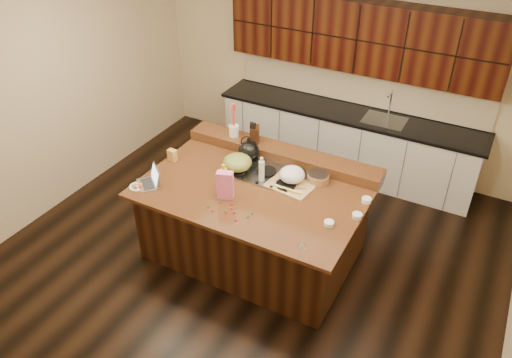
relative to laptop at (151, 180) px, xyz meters
The scene contains 33 objects.
room 1.18m from the laptop, 25.02° to the left, with size 5.52×5.02×2.72m.
island 1.23m from the laptop, 25.02° to the left, with size 2.40×1.60×0.92m.
back_ledge 1.55m from the laptop, 49.19° to the left, with size 2.40×0.30×0.12m, color black.
cooktop 1.27m from the laptop, 37.35° to the left, with size 0.92×0.52×0.05m.
back_counter 3.00m from the laptop, 64.05° to the left, with size 3.70×0.66×2.40m.
kettle 1.15m from the laptop, 51.72° to the left, with size 0.24×0.24×0.22m, color black.
green_bowl 0.96m from the laptop, 42.05° to the left, with size 0.32×0.32×0.18m, color olive.
laptop is the anchor object (origin of this frame).
oil_bottle 0.81m from the laptop, 20.33° to the left, with size 0.07×0.07×0.27m, color orange.
vinegar_bottle 1.20m from the laptop, 31.20° to the left, with size 0.06×0.06×0.25m, color silver.
wooden_tray 1.52m from the laptop, 28.55° to the left, with size 0.52×0.42×0.20m.
ramekin_a 2.22m from the laptop, 13.14° to the left, with size 0.10×0.10×0.04m, color white.
ramekin_b 1.98m from the laptop, ahead, with size 0.10×0.10×0.04m, color white.
ramekin_c 2.31m from the laptop, 20.30° to the left, with size 0.10×0.10×0.04m, color white.
strainer_bowl 1.82m from the laptop, 29.74° to the left, with size 0.24×0.24×0.09m, color #996B3F.
kitchen_timer 1.86m from the laptop, ahead, with size 0.08×0.08×0.07m, color silver.
pink_bag 0.86m from the laptop, 11.61° to the left, with size 0.17×0.09×0.31m, color pink.
candy_plate 0.16m from the laptop, 129.44° to the right, with size 0.18×0.18×0.01m, color white.
package_box 0.52m from the laptop, 99.79° to the left, with size 0.10×0.07×0.14m, color gold.
utensil_crock 1.23m from the laptop, 73.10° to the left, with size 0.12×0.12×0.14m, color white.
knife_block 1.35m from the laptop, 61.28° to the left, with size 0.10×0.16×0.19m, color black.
gumdrop_0 1.06m from the laptop, ahead, with size 0.02×0.02×0.02m, color red.
gumdrop_1 0.84m from the laptop, ahead, with size 0.02×0.02×0.02m, color #198C26.
gumdrop_2 1.14m from the laptop, ahead, with size 0.02×0.02×0.02m, color red.
gumdrop_3 1.22m from the laptop, ahead, with size 0.02×0.02×0.02m, color #198C26.
gumdrop_4 0.86m from the laptop, ahead, with size 0.02×0.02×0.02m, color red.
gumdrop_5 1.21m from the laptop, ahead, with size 0.02×0.02×0.02m, color #198C26.
gumdrop_6 0.97m from the laptop, ahead, with size 0.02×0.02×0.02m, color red.
gumdrop_7 1.03m from the laptop, ahead, with size 0.02×0.02×0.02m, color #198C26.
gumdrop_8 0.99m from the laptop, ahead, with size 0.02×0.02×0.02m, color red.
gumdrop_9 0.77m from the laptop, ahead, with size 0.02×0.02×0.02m, color #198C26.
gumdrop_10 1.00m from the laptop, ahead, with size 0.02×0.02×0.02m, color red.
gumdrop_11 0.96m from the laptop, ahead, with size 0.02×0.02×0.02m, color #198C26.
Camera 1 is at (2.11, -3.86, 4.02)m, focal length 35.00 mm.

